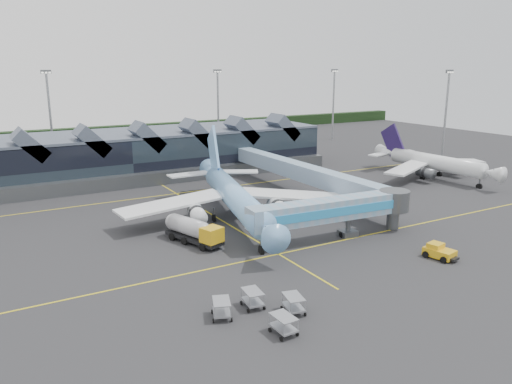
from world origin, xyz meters
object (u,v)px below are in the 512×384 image
main_airliner (233,195)px  pushback_tug (439,252)px  jet_bridge (343,209)px  fuel_truck (192,229)px  regional_jet (432,162)px

main_airliner → pushback_tug: size_ratio=9.43×
jet_bridge → fuel_truck: size_ratio=2.56×
regional_jet → jet_bridge: (-41.63, -21.04, 0.69)m
jet_bridge → fuel_truck: 20.77m
pushback_tug → main_airliner: bearing=107.3°
jet_bridge → pushback_tug: size_ratio=5.81×
fuel_truck → pushback_tug: 31.91m
main_airliner → jet_bridge: size_ratio=1.62×
jet_bridge → regional_jet: bearing=31.2°
main_airliner → jet_bridge: 17.70m
regional_jet → jet_bridge: regional_jet is taller
fuel_truck → jet_bridge: bearing=-42.7°
main_airliner → jet_bridge: (9.17, -15.14, 0.20)m
main_airliner → regional_jet: 51.14m
fuel_truck → pushback_tug: fuel_truck is taller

